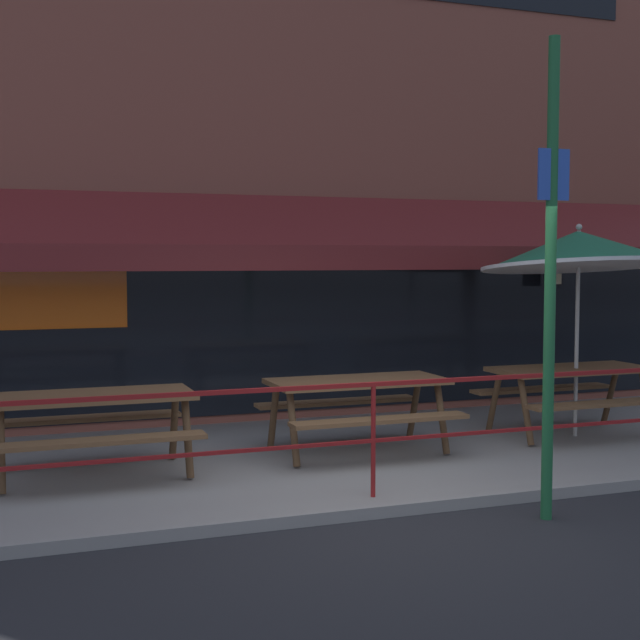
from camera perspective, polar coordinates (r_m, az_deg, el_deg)
ground_plane at (r=7.37m, az=4.36°, el=-12.54°), size 120.00×120.00×0.00m
patio_deck at (r=9.16m, az=-0.90°, el=-8.93°), size 15.00×4.00×0.10m
restaurant_building at (r=11.27m, az=-4.80°, el=15.20°), size 15.00×1.60×8.65m
patio_railing at (r=7.45m, az=3.43°, el=-6.03°), size 13.84×0.04×0.97m
picnic_table_left at (r=8.40m, az=-14.32°, el=-5.66°), size 1.80×1.42×0.76m
picnic_table_centre at (r=9.13m, az=2.42°, el=-4.78°), size 1.80×1.42×0.76m
picnic_table_right at (r=10.47m, az=15.77°, el=-3.79°), size 1.80×1.42×0.76m
patio_umbrella_right at (r=10.31m, az=16.22°, el=4.29°), size 2.14×2.14×2.39m
street_sign_pole at (r=7.27m, az=14.53°, el=2.83°), size 0.28×0.09×3.82m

